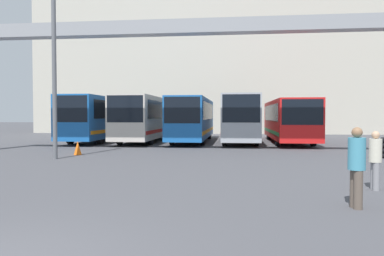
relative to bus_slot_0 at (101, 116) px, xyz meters
name	(u,v)px	position (x,y,z in m)	size (l,w,h in m)	color
building_backdrop	(209,60)	(7.09, 18.59, 6.89)	(39.46, 12.00, 17.62)	#B7B2A3
overhead_gantry	(172,45)	(7.09, -8.92, 3.65)	(22.87, 0.80, 6.79)	gray
bus_slot_0	(101,116)	(0.00, 0.00, 0.00)	(2.51, 10.92, 3.35)	#1959A5
bus_slot_1	(146,116)	(3.54, -0.10, -0.01)	(2.52, 10.71, 3.33)	beige
bus_slot_2	(193,117)	(7.09, 0.39, -0.07)	(2.43, 11.71, 3.22)	#1959A5
bus_slot_3	(240,116)	(10.63, -0.07, 0.00)	(2.46, 10.78, 3.35)	#999EA5
bus_slot_4	(288,119)	(14.17, 0.23, -0.17)	(2.61, 11.39, 3.05)	red
pedestrian_near_center	(357,165)	(12.84, -19.51, -1.00)	(0.36, 0.36, 1.74)	brown
pedestrian_far_center	(375,159)	(13.96, -17.42, -1.09)	(0.33, 0.33, 1.57)	gray
traffic_cone	(78,148)	(2.37, -9.76, -1.58)	(0.39, 0.39, 0.69)	orange
lamp_post	(54,65)	(2.11, -11.60, 2.36)	(0.36, 0.36, 7.85)	#595B60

